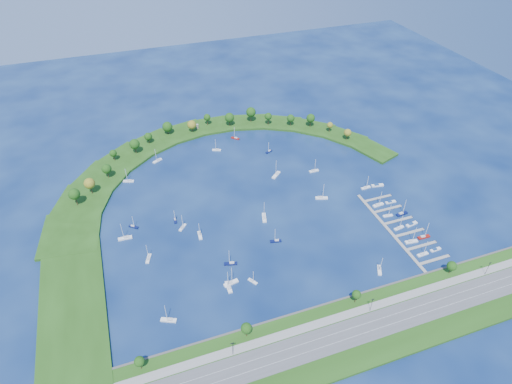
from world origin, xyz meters
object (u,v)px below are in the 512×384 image
object	(u,v)px
dock_system	(398,228)
harbor_tower	(197,126)
moored_boat_11	(231,263)
moored_boat_14	(229,287)
docked_boat_5	(412,224)
docked_boat_7	(402,213)
moored_boat_6	(314,171)
moored_boat_21	(183,227)
docked_boat_6	(388,215)
docked_boat_11	(377,185)
moored_boat_2	(276,241)
moored_boat_18	(157,160)
moored_boat_0	(129,181)
moored_boat_7	(269,151)
moored_boat_15	(253,281)
docked_boat_0	(423,254)
moored_boat_5	(200,235)
moored_boat_4	(134,226)
moored_boat_12	(231,283)
docked_boat_8	(378,205)
docked_boat_1	(435,250)
moored_boat_10	(125,238)
moored_boat_20	(217,150)
moored_boat_16	(169,320)
docked_boat_9	(390,202)
moored_boat_9	(264,217)
docked_boat_2	(411,241)
docked_boat_3	(424,237)
moored_boat_3	(148,258)
moored_boat_19	(379,270)
moored_boat_13	(175,220)
docked_boat_10	(366,187)
moored_boat_1	(276,175)

from	to	relation	value
dock_system	harbor_tower	bearing A→B (deg)	119.13
moored_boat_11	moored_boat_14	world-z (taller)	moored_boat_14
docked_boat_5	docked_boat_7	xyz separation A→B (m)	(0.04, 11.64, 0.26)
moored_boat_6	moored_boat_21	size ratio (longest dim) A/B	1.08
docked_boat_6	docked_boat_11	distance (m)	35.56
moored_boat_2	moored_boat_18	size ratio (longest dim) A/B	0.89
moored_boat_0	moored_boat_7	distance (m)	119.14
moored_boat_15	docked_boat_0	size ratio (longest dim) A/B	0.81
moored_boat_7	moored_boat_14	bearing A→B (deg)	32.86
harbor_tower	moored_boat_5	bearing A→B (deg)	-102.82
moored_boat_4	moored_boat_12	size ratio (longest dim) A/B	0.77
moored_boat_18	docked_boat_8	distance (m)	181.31
docked_boat_1	moored_boat_10	bearing A→B (deg)	154.57
docked_boat_6	docked_boat_11	xyz separation A→B (m)	(12.32, 33.36, -0.16)
moored_boat_6	moored_boat_15	size ratio (longest dim) A/B	1.25
moored_boat_21	moored_boat_20	bearing A→B (deg)	12.36
moored_boat_16	docked_boat_0	size ratio (longest dim) A/B	1.13
harbor_tower	docked_boat_9	size ratio (longest dim) A/B	0.53
moored_boat_9	docked_boat_6	xyz separation A→B (m)	(83.55, -27.09, -0.10)
moored_boat_16	moored_boat_20	xyz separation A→B (m)	(71.16, 159.31, -0.05)
moored_boat_5	docked_boat_2	xyz separation A→B (m)	(130.47, -52.67, 0.03)
moored_boat_5	moored_boat_15	world-z (taller)	moored_boat_5
moored_boat_7	moored_boat_16	size ratio (longest dim) A/B	0.77
docked_boat_2	docked_boat_3	distance (m)	10.54
moored_boat_3	moored_boat_20	size ratio (longest dim) A/B	1.05
moored_boat_19	docked_boat_1	size ratio (longest dim) A/B	1.54
moored_boat_5	moored_boat_16	world-z (taller)	moored_boat_16
moored_boat_13	moored_boat_15	size ratio (longest dim) A/B	1.03
moored_boat_9	docked_boat_5	distance (m)	102.31
moored_boat_0	moored_boat_7	world-z (taller)	moored_boat_0
dock_system	docked_boat_10	size ratio (longest dim) A/B	7.20
moored_boat_5	moored_boat_14	bearing A→B (deg)	10.73
moored_boat_1	docked_boat_2	size ratio (longest dim) A/B	1.16
moored_boat_12	moored_boat_20	distance (m)	149.15
moored_boat_3	moored_boat_2	bearing A→B (deg)	-78.30
moored_boat_12	moored_boat_1	bearing A→B (deg)	43.82
moored_boat_18	docked_boat_3	bearing A→B (deg)	106.27
moored_boat_11	docked_boat_0	distance (m)	122.95
moored_boat_21	docked_boat_5	xyz separation A→B (m)	(150.29, -49.86, -0.19)
moored_boat_3	moored_boat_21	world-z (taller)	moored_boat_3
docked_boat_2	moored_boat_13	bearing A→B (deg)	159.54
moored_boat_12	moored_boat_18	distance (m)	147.35
moored_boat_14	moored_boat_15	world-z (taller)	moored_boat_14
moored_boat_21	docked_boat_3	bearing A→B (deg)	-71.57
docked_boat_6	moored_boat_11	bearing A→B (deg)	-169.83
dock_system	moored_boat_16	world-z (taller)	moored_boat_16
moored_boat_9	docked_boat_6	distance (m)	87.83
docked_boat_11	moored_boat_13	bearing A→B (deg)	-174.72
docked_boat_0	moored_boat_21	bearing A→B (deg)	149.14
moored_boat_15	docked_boat_10	world-z (taller)	docked_boat_10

